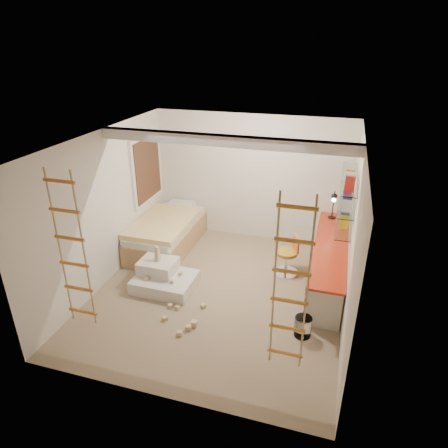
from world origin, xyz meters
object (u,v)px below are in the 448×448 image
(desk, at_px, (329,262))
(bed, at_px, (167,233))
(swivel_chair, at_px, (287,260))
(play_platform, at_px, (163,278))

(desk, xyz_separation_m, bed, (-3.20, 0.36, -0.07))
(desk, xyz_separation_m, swivel_chair, (-0.72, 0.07, -0.12))
(desk, height_order, swivel_chair, swivel_chair)
(bed, height_order, play_platform, bed)
(bed, xyz_separation_m, play_platform, (0.50, -1.31, -0.16))
(desk, relative_size, swivel_chair, 3.68)
(bed, distance_m, play_platform, 1.41)
(swivel_chair, bearing_deg, desk, -5.48)
(swivel_chair, bearing_deg, bed, 173.21)
(play_platform, bearing_deg, bed, 110.98)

